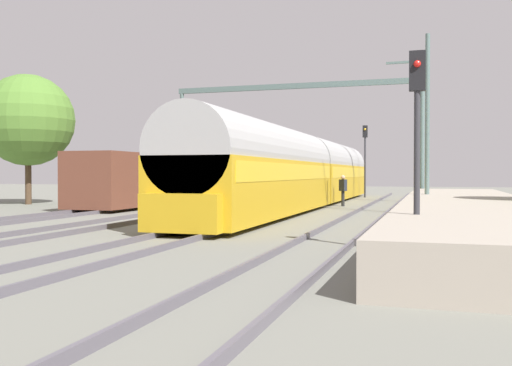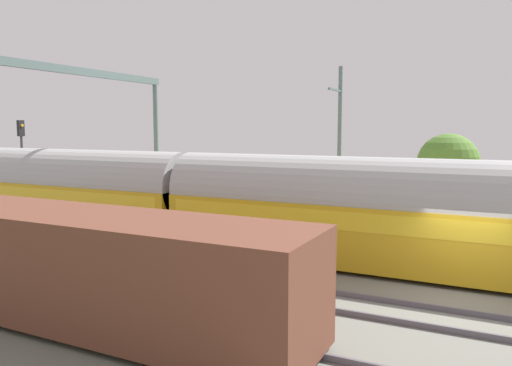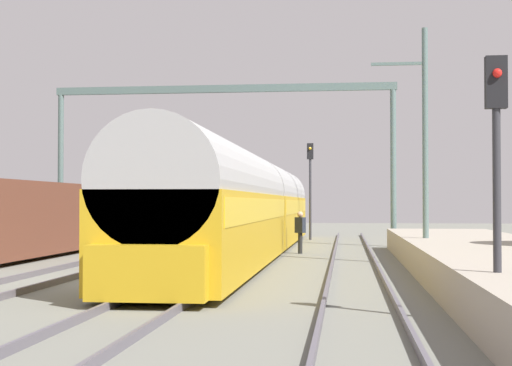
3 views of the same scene
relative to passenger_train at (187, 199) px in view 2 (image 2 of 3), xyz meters
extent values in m
plane|color=slate|center=(-2.08, -11.07, -1.97)|extent=(120.00, 120.00, 0.00)
cube|color=#59545E|center=(-4.88, -11.07, -1.89)|extent=(0.08, 60.00, 0.16)
cube|color=#59545E|center=(-3.44, -11.07, -1.89)|extent=(0.08, 60.00, 0.16)
cube|color=#59545E|center=(-0.72, -11.07, -1.89)|extent=(0.08, 60.00, 0.16)
cube|color=#59545E|center=(0.72, -11.07, -1.89)|extent=(0.08, 60.00, 0.16)
cube|color=#59545E|center=(3.44, -11.07, -1.89)|extent=(0.08, 60.00, 0.16)
cube|color=#59545E|center=(4.88, -11.07, -1.89)|extent=(0.08, 60.00, 0.16)
cube|color=#A39989|center=(7.98, -9.07, -1.52)|extent=(4.40, 28.00, 0.90)
cube|color=gold|center=(0.00, -8.13, -0.71)|extent=(2.90, 16.00, 2.20)
cube|color=gold|center=(0.00, -8.13, -0.08)|extent=(2.93, 15.36, 0.64)
cylinder|color=#A1A1A1|center=(0.00, -8.13, 0.59)|extent=(2.84, 16.00, 2.84)
cube|color=gold|center=(0.00, 8.22, -0.71)|extent=(2.90, 16.00, 2.20)
cube|color=gold|center=(0.00, 8.22, -0.08)|extent=(2.93, 15.36, 0.64)
cylinder|color=#A1A1A1|center=(0.00, 8.22, 0.59)|extent=(2.84, 16.00, 2.84)
cube|color=brown|center=(-8.32, -2.19, -0.46)|extent=(2.80, 13.00, 2.70)
cube|color=black|center=(-8.32, -2.19, -1.76)|extent=(2.52, 11.96, 0.10)
cylinder|color=black|center=(2.03, 0.63, -1.55)|extent=(0.25, 0.25, 0.85)
cube|color=#232833|center=(2.03, 0.63, -0.80)|extent=(0.47, 0.42, 0.64)
sphere|color=tan|center=(2.03, 0.63, -0.36)|extent=(0.24, 0.24, 0.24)
cylinder|color=#2D2D33|center=(1.92, 12.48, 0.30)|extent=(0.14, 0.14, 4.54)
cube|color=black|center=(1.92, 12.48, 3.01)|extent=(0.36, 0.20, 0.90)
sphere|color=yellow|center=(1.92, 12.36, 3.17)|extent=(0.16, 0.16, 0.16)
cylinder|color=#526966|center=(6.16, 6.29, 1.78)|extent=(0.28, 0.28, 7.50)
cube|color=#526966|center=(-2.08, 6.29, 5.71)|extent=(16.88, 0.24, 0.36)
cylinder|color=#526966|center=(6.56, -4.68, 2.03)|extent=(0.20, 0.20, 8.00)
cube|color=#526966|center=(5.66, -4.68, 4.83)|extent=(1.80, 0.10, 0.10)
cylinder|color=#4C3826|center=(11.28, -9.36, -1.07)|extent=(0.36, 0.36, 1.81)
sphere|color=#507E2E|center=(11.28, -9.36, 1.08)|extent=(3.32, 3.32, 3.32)
camera|label=1|loc=(6.79, -31.07, -0.13)|focal=40.05mm
camera|label=2|loc=(-17.38, -11.84, 3.01)|focal=34.71mm
camera|label=3|loc=(3.87, -31.28, 0.12)|focal=54.59mm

